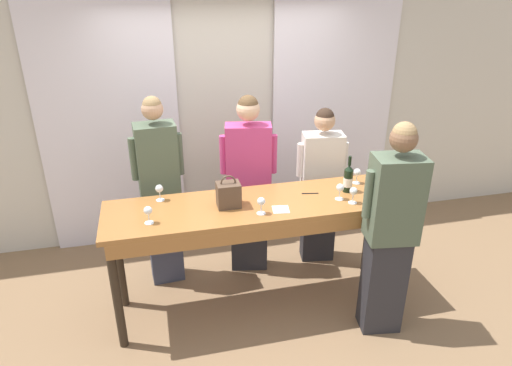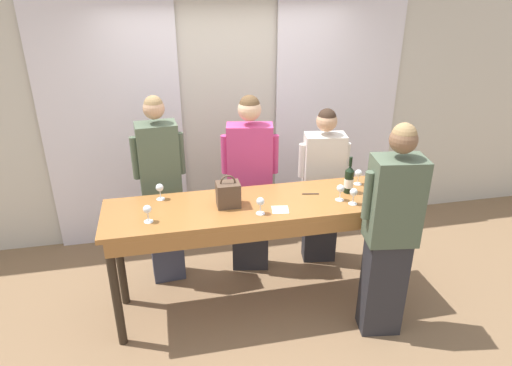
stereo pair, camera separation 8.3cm
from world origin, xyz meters
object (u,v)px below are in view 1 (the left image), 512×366
Objects in this scene: wine_glass_front_right at (353,192)px; guest_cream_sweater at (321,185)px; wine_bottle at (348,179)px; wine_glass_center_right at (357,173)px; wine_glass_front_left at (148,211)px; wine_glass_center_mid at (261,202)px; wine_glass_center_left at (340,188)px; guest_olive_jacket at (160,192)px; handbag at (229,195)px; wine_glass_front_mid at (159,189)px; guest_pink_top at (249,184)px; host_pouring at (390,232)px; tasting_bar at (259,218)px.

wine_glass_front_right is 0.09× the size of guest_cream_sweater.
wine_bottle is 2.32× the size of wine_glass_center_right.
wine_glass_front_left is 1.00× the size of wine_glass_center_mid.
wine_glass_center_right is at bearing 42.59° from wine_bottle.
wine_glass_front_left is 0.09× the size of guest_cream_sweater.
guest_olive_jacket is at bearing 154.85° from wine_glass_center_left.
wine_glass_center_left and wine_glass_center_right have the same top height.
handbag is 1.93× the size of wine_glass_center_left.
wine_glass_center_right is at bearing 8.22° from handbag.
handbag is at bearing 169.79° from wine_glass_front_right.
handbag reaches higher than wine_glass_front_mid.
wine_glass_front_right is 1.07m from guest_pink_top.
guest_cream_sweater is (0.11, 0.68, -0.29)m from wine_glass_center_left.
handbag is 0.93m from wine_glass_center_left.
guest_cream_sweater is 0.90× the size of host_pouring.
wine_glass_front_left is 0.87m from wine_glass_center_mid.
wine_bottle is at bearing 5.63° from wine_glass_front_left.
wine_glass_center_left is at bearing 7.48° from wine_glass_center_mid.
wine_glass_center_left is 0.08× the size of host_pouring.
guest_pink_top is at bearing 128.38° from host_pouring.
wine_glass_front_mid and wine_glass_center_right have the same top height.
guest_cream_sweater reaches higher than tasting_bar.
wine_bottle is 2.32× the size of wine_glass_front_left.
wine_bottle is 0.20× the size of guest_cream_sweater.
guest_olive_jacket reaches higher than handbag.
guest_pink_top is at bearing 132.45° from wine_glass_front_right.
wine_glass_front_mid and wine_glass_center_left have the same top height.
wine_glass_front_right is at bearing 0.17° from wine_glass_center_mid.
wine_bottle is 1.69m from guest_olive_jacket.
wine_glass_center_mid is at bearing -179.83° from wine_glass_front_right.
tasting_bar is at bearing -141.89° from guest_cream_sweater.
host_pouring is (0.94, -0.50, 0.03)m from tasting_bar.
wine_glass_front_mid is 0.40m from guest_olive_jacket.
guest_olive_jacket is at bearing 134.27° from wine_glass_center_mid.
wine_glass_center_left is at bearing -5.62° from tasting_bar.
wine_bottle is at bearing 1.93° from handbag.
wine_glass_front_left is at bearing -168.40° from handbag.
wine_glass_front_mid is 1.50m from wine_glass_center_left.
handbag is at bearing -178.07° from wine_bottle.
tasting_bar is 1.55× the size of guest_cream_sweater.
handbag is 0.15× the size of guest_olive_jacket.
wine_glass_front_right is 1.00× the size of wine_glass_center_right.
wine_glass_center_left is at bearing -12.69° from wine_glass_front_mid.
guest_pink_top is (0.84, 0.35, -0.20)m from wine_glass_front_mid.
wine_glass_center_mid is at bearing -45.73° from guest_olive_jacket.
wine_glass_front_mid is at bearing 164.80° from wine_glass_front_right.
guest_olive_jacket is (-1.54, 0.77, -0.19)m from wine_glass_front_right.
guest_cream_sweater reaches higher than wine_glass_center_mid.
guest_olive_jacket reaches higher than host_pouring.
wine_glass_front_left is 0.08× the size of guest_olive_jacket.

